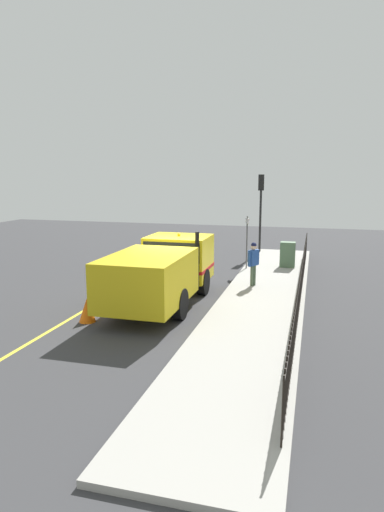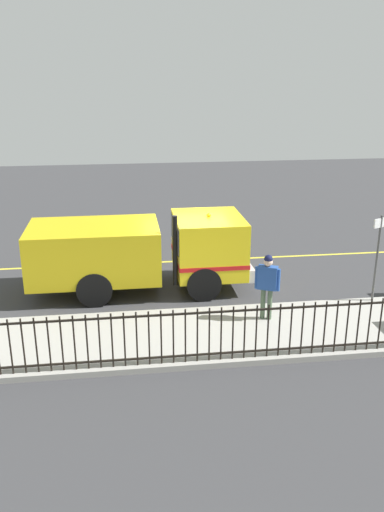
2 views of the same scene
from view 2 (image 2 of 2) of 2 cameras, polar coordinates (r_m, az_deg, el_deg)
ground_plane at (r=15.85m, az=-0.46°, el=-3.08°), size 45.19×45.19×0.00m
sidewalk_slab at (r=12.81m, az=1.44°, el=-8.40°), size 2.88×20.54×0.14m
lane_marking at (r=17.80m, az=-1.31°, el=-0.55°), size 0.12×18.49×0.01m
work_truck at (r=15.20m, az=-4.62°, el=0.86°), size 2.33×6.18×2.42m
worker_standing at (r=13.17m, az=8.04°, el=-2.56°), size 0.40×0.57×1.68m
iron_fence at (r=11.36m, az=2.49°, el=-8.29°), size 0.04×17.50×1.22m
traffic_cone at (r=17.08m, az=-13.18°, el=-0.67°), size 0.50×0.50×0.71m
street_sign at (r=14.78m, az=19.23°, el=0.79°), size 0.24×0.47×2.37m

